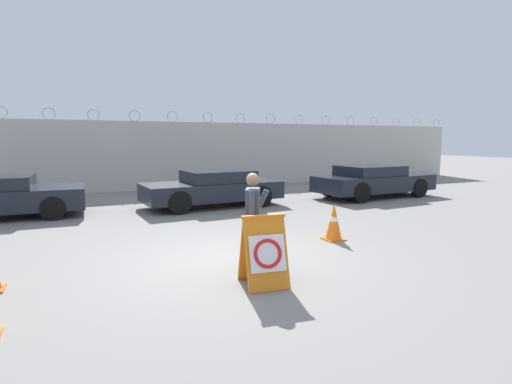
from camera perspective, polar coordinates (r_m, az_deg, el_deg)
ground_plane at (r=7.23m, az=-3.43°, el=-10.06°), size 90.00×90.00×0.00m
perimeter_wall at (r=17.77m, az=-16.76°, el=4.94°), size 36.00×0.30×3.40m
barricade_sign at (r=6.01m, az=1.20°, el=-8.40°), size 0.71×0.72×1.08m
security_guard at (r=6.51m, az=-0.43°, el=-3.80°), size 0.56×0.57×1.65m
traffic_cone_far at (r=8.88m, az=11.05°, el=-4.20°), size 0.42×0.42×0.81m
parked_car_rear_sedan at (r=13.13m, az=-6.13°, el=0.60°), size 4.53×2.17×1.18m
parked_car_far_side at (r=15.79m, az=16.41°, el=1.56°), size 4.81×2.18×1.21m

